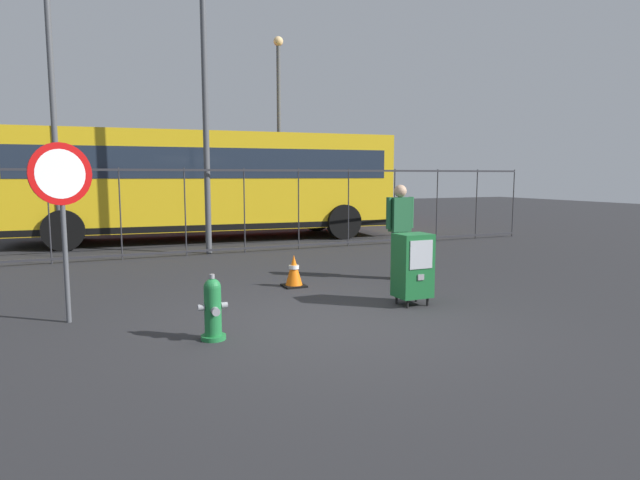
{
  "coord_description": "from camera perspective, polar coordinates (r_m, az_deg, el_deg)",
  "views": [
    {
      "loc": [
        -2.85,
        -5.88,
        1.84
      ],
      "look_at": [
        0.3,
        1.2,
        0.9
      ],
      "focal_mm": 30.2,
      "sensor_mm": 36.0,
      "label": 1
    }
  ],
  "objects": [
    {
      "name": "bus_near",
      "position": [
        15.73,
        -11.8,
        6.28
      ],
      "size": [
        10.67,
        3.46,
        3.0
      ],
      "rotation": [
        0.0,
        0.0,
        -0.08
      ],
      "color": "gold",
      "rests_on": "ground_plane"
    },
    {
      "name": "stop_sign",
      "position": [
        7.28,
        -25.67,
        4.36
      ],
      "size": [
        0.71,
        0.31,
        2.23
      ],
      "color": "#4C4F54",
      "rests_on": "ground_plane"
    },
    {
      "name": "newspaper_box_primary",
      "position": [
        7.71,
        9.79,
        -2.66
      ],
      "size": [
        0.48,
        0.42,
        1.02
      ],
      "color": "black",
      "rests_on": "ground_plane"
    },
    {
      "name": "fence_barrier",
      "position": [
        12.72,
        -11.02,
        3.08
      ],
      "size": [
        18.03,
        0.04,
        2.0
      ],
      "color": "#2D2D33",
      "rests_on": "ground_plane"
    },
    {
      "name": "street_light_near_left",
      "position": [
        13.12,
        -12.18,
        18.5
      ],
      "size": [
        0.32,
        0.32,
        7.87
      ],
      "color": "#4C4F54",
      "rests_on": "ground_plane"
    },
    {
      "name": "traffic_cone",
      "position": [
        8.9,
        -2.78,
        -3.32
      ],
      "size": [
        0.36,
        0.36,
        0.53
      ],
      "color": "black",
      "rests_on": "ground_plane"
    },
    {
      "name": "street_light_far_left",
      "position": [
        18.37,
        -4.37,
        12.75
      ],
      "size": [
        0.32,
        0.32,
        6.34
      ],
      "color": "#4C4F54",
      "rests_on": "ground_plane"
    },
    {
      "name": "ground_plane",
      "position": [
        6.78,
        1.83,
        -8.82
      ],
      "size": [
        60.0,
        60.0,
        0.0
      ],
      "primitive_type": "plane",
      "color": "#262628"
    },
    {
      "name": "fire_hydrant",
      "position": [
        6.17,
        -11.29,
        -7.18
      ],
      "size": [
        0.33,
        0.32,
        0.75
      ],
      "color": "#1E7238",
      "rests_on": "ground_plane"
    },
    {
      "name": "bus_far",
      "position": [
        20.64,
        -8.84,
        6.45
      ],
      "size": [
        10.6,
        3.15,
        3.0
      ],
      "rotation": [
        0.0,
        0.0,
        -0.04
      ],
      "color": "red",
      "rests_on": "ground_plane"
    },
    {
      "name": "street_light_far_right",
      "position": [
        14.6,
        -26.53,
        14.16
      ],
      "size": [
        0.32,
        0.32,
        6.62
      ],
      "color": "#4C4F54",
      "rests_on": "ground_plane"
    },
    {
      "name": "pedestrian",
      "position": [
        9.56,
        8.45,
        1.48
      ],
      "size": [
        0.55,
        0.22,
        1.67
      ],
      "color": "black",
      "rests_on": "ground_plane"
    }
  ]
}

